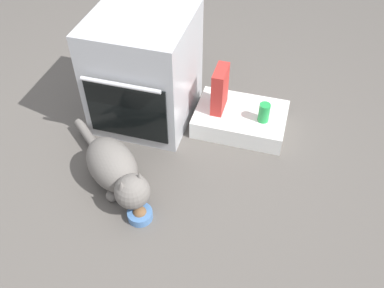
{
  "coord_description": "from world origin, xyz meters",
  "views": [
    {
      "loc": [
        0.76,
        -1.43,
        1.79
      ],
      "look_at": [
        0.34,
        0.04,
        0.25
      ],
      "focal_mm": 39.08,
      "sensor_mm": 36.0,
      "label": 1
    }
  ],
  "objects_px": {
    "oven": "(144,69)",
    "soda_can": "(264,113)",
    "food_bowl": "(140,214)",
    "cat": "(115,169)",
    "pantry_cabinet": "(240,119)",
    "cereal_box": "(220,89)"
  },
  "relations": [
    {
      "from": "cat",
      "to": "soda_can",
      "type": "height_order",
      "value": "cat"
    },
    {
      "from": "food_bowl",
      "to": "cat",
      "type": "height_order",
      "value": "cat"
    },
    {
      "from": "pantry_cabinet",
      "to": "cereal_box",
      "type": "relative_size",
      "value": 1.97
    },
    {
      "from": "oven",
      "to": "cereal_box",
      "type": "height_order",
      "value": "oven"
    },
    {
      "from": "oven",
      "to": "soda_can",
      "type": "xyz_separation_m",
      "value": [
        0.74,
        -0.01,
        -0.16
      ]
    },
    {
      "from": "cereal_box",
      "to": "pantry_cabinet",
      "type": "bearing_deg",
      "value": -1.17
    },
    {
      "from": "oven",
      "to": "cat",
      "type": "bearing_deg",
      "value": -84.96
    },
    {
      "from": "cat",
      "to": "food_bowl",
      "type": "bearing_deg",
      "value": -0.0
    },
    {
      "from": "food_bowl",
      "to": "cat",
      "type": "distance_m",
      "value": 0.27
    },
    {
      "from": "pantry_cabinet",
      "to": "cat",
      "type": "height_order",
      "value": "cat"
    },
    {
      "from": "cat",
      "to": "pantry_cabinet",
      "type": "bearing_deg",
      "value": 91.0
    },
    {
      "from": "oven",
      "to": "pantry_cabinet",
      "type": "relative_size",
      "value": 1.23
    },
    {
      "from": "food_bowl",
      "to": "soda_can",
      "type": "xyz_separation_m",
      "value": [
        0.49,
        0.78,
        0.15
      ]
    },
    {
      "from": "pantry_cabinet",
      "to": "food_bowl",
      "type": "height_order",
      "value": "pantry_cabinet"
    },
    {
      "from": "pantry_cabinet",
      "to": "soda_can",
      "type": "xyz_separation_m",
      "value": [
        0.14,
        -0.04,
        0.12
      ]
    },
    {
      "from": "oven",
      "to": "soda_can",
      "type": "distance_m",
      "value": 0.76
    },
    {
      "from": "oven",
      "to": "pantry_cabinet",
      "type": "height_order",
      "value": "oven"
    },
    {
      "from": "cat",
      "to": "cereal_box",
      "type": "distance_m",
      "value": 0.79
    },
    {
      "from": "pantry_cabinet",
      "to": "soda_can",
      "type": "relative_size",
      "value": 4.61
    },
    {
      "from": "soda_can",
      "to": "pantry_cabinet",
      "type": "bearing_deg",
      "value": 164.0
    },
    {
      "from": "pantry_cabinet",
      "to": "food_bowl",
      "type": "distance_m",
      "value": 0.9
    },
    {
      "from": "oven",
      "to": "cat",
      "type": "relative_size",
      "value": 1.04
    }
  ]
}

